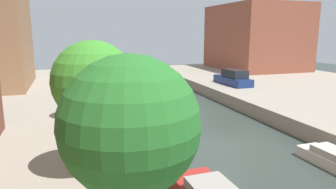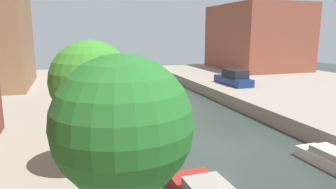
{
  "view_description": "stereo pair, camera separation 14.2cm",
  "coord_description": "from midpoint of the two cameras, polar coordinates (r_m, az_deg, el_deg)",
  "views": [
    {
      "loc": [
        -7.66,
        -14.34,
        6.08
      ],
      "look_at": [
        0.14,
        9.31,
        1.08
      ],
      "focal_mm": 33.14,
      "sensor_mm": 36.0,
      "label": 1
    },
    {
      "loc": [
        -7.53,
        -14.39,
        6.08
      ],
      "look_at": [
        0.14,
        9.31,
        1.08
      ],
      "focal_mm": 33.14,
      "sensor_mm": 36.0,
      "label": 2
    }
  ],
  "objects": [
    {
      "name": "ground_plane",
      "position": [
        17.35,
        9.11,
        -9.31
      ],
      "size": [
        84.0,
        84.0,
        0.0
      ],
      "primitive_type": "plane",
      "color": "#2D3833"
    },
    {
      "name": "moored_boat_left_3",
      "position": [
        17.6,
        -3.31,
        -7.96
      ],
      "size": [
        1.8,
        4.69,
        0.53
      ],
      "color": "maroon",
      "rests_on": "ground_plane"
    },
    {
      "name": "low_block_right",
      "position": [
        46.11,
        15.7,
        10.11
      ],
      "size": [
        10.0,
        12.69,
        8.83
      ],
      "primitive_type": "cube",
      "color": "brown",
      "rests_on": "quay_right"
    },
    {
      "name": "parked_car",
      "position": [
        31.31,
        11.79,
        2.93
      ],
      "size": [
        1.87,
        4.81,
        1.52
      ],
      "color": "navy",
      "rests_on": "quay_right"
    },
    {
      "name": "street_tree_2",
      "position": [
        11.34,
        -13.9,
        2.21
      ],
      "size": [
        2.95,
        2.95,
        4.83
      ],
      "color": "brown",
      "rests_on": "quay_left"
    },
    {
      "name": "street_tree_3",
      "position": [
        18.81,
        -15.76,
        5.69
      ],
      "size": [
        2.04,
        2.04,
        4.42
      ],
      "color": "brown",
      "rests_on": "quay_left"
    },
    {
      "name": "street_tree_1",
      "position": [
        4.91,
        -7.83,
        -5.94
      ],
      "size": [
        2.24,
        2.24,
        4.78
      ],
      "color": "brown",
      "rests_on": "quay_left"
    }
  ]
}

